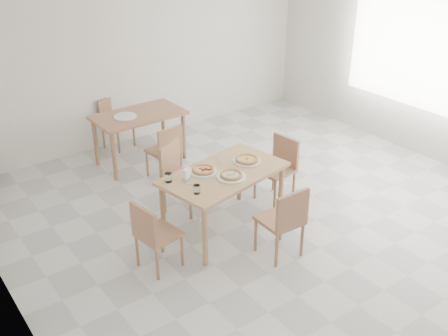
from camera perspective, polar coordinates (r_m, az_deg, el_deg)
room at (r=7.99m, az=22.75°, el=10.95°), size 7.28×7.00×7.00m
main_table at (r=5.86m, az=0.00°, el=-1.20°), size 1.53×1.04×0.75m
chair_south at (r=5.52m, az=6.64°, el=-5.46°), size 0.42×0.42×0.84m
chair_north at (r=6.39m, az=-5.02°, el=-0.42°), size 0.57×0.57×0.86m
chair_west at (r=5.37m, az=-7.78°, el=-6.93°), size 0.44×0.44×0.78m
chair_east at (r=6.64m, az=6.06°, el=0.42°), size 0.44×0.44×0.82m
plate_margherita at (r=6.05m, az=2.50°, el=0.76°), size 0.32×0.32×0.02m
plate_mushroom at (r=5.70m, az=0.80°, el=-0.97°), size 0.33×0.33×0.02m
plate_pepperoni at (r=5.81m, az=-2.27°, el=-0.39°), size 0.31×0.31×0.02m
pizza_margherita at (r=6.04m, az=2.51°, el=0.95°), size 0.35×0.35×0.03m
pizza_mushroom at (r=5.69m, az=0.80°, el=-0.76°), size 0.29×0.29×0.03m
pizza_pepperoni at (r=5.80m, az=-2.28°, el=-0.19°), size 0.31×0.31×0.03m
tumbler_a at (r=5.39m, az=-2.99°, el=-2.32°), size 0.07×0.07×0.09m
tumbler_b at (r=5.63m, az=-6.08°, el=-1.04°), size 0.07×0.07×0.10m
napkin_holder at (r=5.66m, az=-4.11°, el=-0.66°), size 0.12×0.10×0.13m
fork_a at (r=5.58m, az=-3.91°, el=-1.73°), size 0.07×0.16×0.01m
fork_b at (r=6.09m, az=-0.54°, el=0.89°), size 0.05×0.18×0.01m
second_table at (r=7.59m, az=-9.26°, el=5.13°), size 1.27×0.74×0.75m
chair_back_s at (r=7.12m, az=-6.29°, el=2.12°), size 0.43×0.43×0.79m
chair_back_n at (r=8.26m, az=-11.90°, el=5.23°), size 0.48×0.48×0.77m
plate_empty at (r=7.46m, az=-10.70°, el=5.53°), size 0.32×0.32×0.02m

